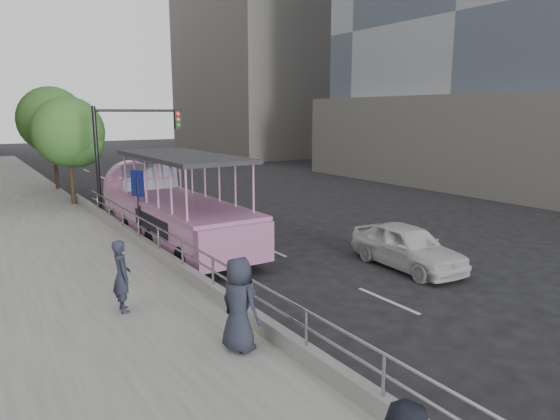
# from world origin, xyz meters

# --- Properties ---
(ground) EXTENTS (160.00, 160.00, 0.00)m
(ground) POSITION_xyz_m (0.00, 0.00, 0.00)
(ground) COLOR black
(sidewalk) EXTENTS (5.50, 80.00, 0.30)m
(sidewalk) POSITION_xyz_m (-5.75, 10.00, 0.15)
(sidewalk) COLOR #A2A29D
(sidewalk) RESTS_ON ground
(kerb_wall) EXTENTS (0.24, 30.00, 0.36)m
(kerb_wall) POSITION_xyz_m (-3.12, 2.00, 0.48)
(kerb_wall) COLOR gray
(kerb_wall) RESTS_ON sidewalk
(guardrail) EXTENTS (0.07, 22.00, 0.71)m
(guardrail) POSITION_xyz_m (-3.12, 2.00, 1.14)
(guardrail) COLOR #9D9DA1
(guardrail) RESTS_ON kerb_wall
(duck_boat) EXTENTS (2.71, 10.48, 3.47)m
(duck_boat) POSITION_xyz_m (-1.61, 7.00, 1.29)
(duck_boat) COLOR black
(duck_boat) RESTS_ON ground
(car) EXTENTS (1.96, 4.27, 1.42)m
(car) POSITION_xyz_m (3.59, -0.22, 0.71)
(car) COLOR silver
(car) RESTS_ON ground
(pedestrian_near) EXTENTS (0.44, 0.65, 1.73)m
(pedestrian_near) POSITION_xyz_m (-5.27, 0.39, 1.16)
(pedestrian_near) COLOR #242735
(pedestrian_near) RESTS_ON sidewalk
(pedestrian_far) EXTENTS (0.84, 1.06, 1.89)m
(pedestrian_far) POSITION_xyz_m (-3.90, -2.83, 1.24)
(pedestrian_far) COLOR #242735
(pedestrian_far) RESTS_ON sidewalk
(parking_sign) EXTENTS (0.29, 0.60, 2.89)m
(parking_sign) POSITION_xyz_m (-2.91, 6.59, 1.80)
(parking_sign) COLOR black
(parking_sign) RESTS_ON ground
(traffic_signal) EXTENTS (4.20, 0.32, 5.20)m
(traffic_signal) POSITION_xyz_m (-1.70, 12.50, 3.50)
(traffic_signal) COLOR black
(traffic_signal) RESTS_ON ground
(street_tree_near) EXTENTS (3.52, 3.52, 5.72)m
(street_tree_near) POSITION_xyz_m (-3.30, 15.93, 3.82)
(street_tree_near) COLOR #372419
(street_tree_near) RESTS_ON ground
(street_tree_far) EXTENTS (3.97, 3.97, 6.45)m
(street_tree_far) POSITION_xyz_m (-3.10, 21.93, 4.31)
(street_tree_far) COLOR #372419
(street_tree_far) RESTS_ON ground
(tower_podium) EXTENTS (26.00, 26.00, 6.00)m
(tower_podium) POSITION_xyz_m (30.00, 10.00, 3.00)
(tower_podium) COLOR slate
(tower_podium) RESTS_ON ground
(midrise_stone_a) EXTENTS (20.00, 20.00, 32.00)m
(midrise_stone_a) POSITION_xyz_m (26.00, 42.00, 16.00)
(midrise_stone_a) COLOR slate
(midrise_stone_a) RESTS_ON ground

